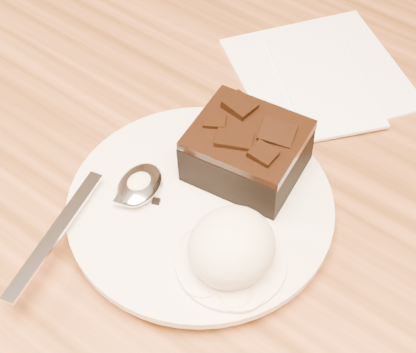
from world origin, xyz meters
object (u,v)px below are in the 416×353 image
Objects in this scene: ice_cream_scoop at (232,247)px; spoon at (140,186)px; napkin at (320,72)px; plate at (200,209)px; brownie at (247,154)px.

ice_cream_scoop is 0.35× the size of spoon.
spoon is at bearing 173.83° from ice_cream_scoop.
ice_cream_scoop is at bearing -74.60° from napkin.
spoon is 1.22× the size of napkin.
spoon is at bearing -156.66° from plate.
spoon is at bearing -98.67° from napkin.
plate is at bearing -99.95° from brownie.
plate is 0.05m from spoon.
plate is 3.22× the size of ice_cream_scoop.
plate reaches higher than napkin.
ice_cream_scoop is 0.24m from napkin.
brownie is 0.56× the size of napkin.
ice_cream_scoop reaches higher than plate.
spoon is (-0.10, 0.01, -0.02)m from ice_cream_scoop.
brownie is (0.01, 0.05, 0.03)m from plate.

